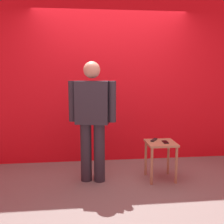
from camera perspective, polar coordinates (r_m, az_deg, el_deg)
name	(u,v)px	position (r m, az deg, el deg)	size (l,w,h in m)	color
ground_plane	(121,189)	(3.73, 1.90, -15.69)	(12.00, 12.00, 0.00)	gray
back_wall_red	(111,76)	(4.63, -0.29, 7.61)	(5.78, 0.12, 2.91)	red
standing_person	(92,116)	(3.73, -4.12, -0.76)	(0.66, 0.32, 1.66)	#2D2D38
side_table	(161,150)	(3.95, 10.12, -7.73)	(0.40, 0.40, 0.54)	tan
cell_phone	(165,142)	(3.91, 11.03, -6.15)	(0.07, 0.14, 0.01)	black
tv_remote	(154,140)	(3.98, 8.73, -5.76)	(0.04, 0.17, 0.02)	black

